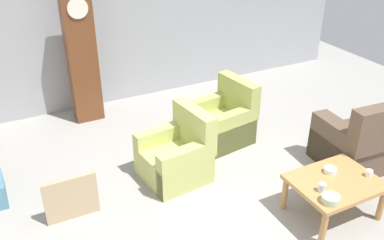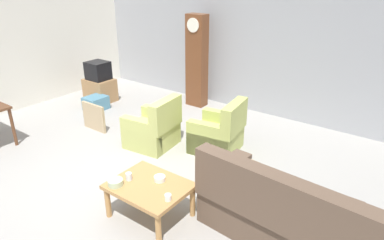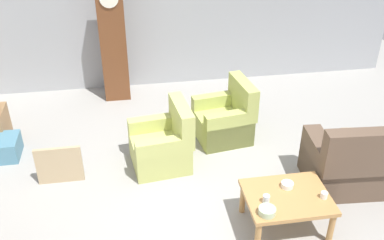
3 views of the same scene
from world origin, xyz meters
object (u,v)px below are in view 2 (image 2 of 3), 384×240
at_px(cup_white_porcelain, 168,197).
at_px(cup_blue_rimmed, 129,176).
at_px(armchair_olive_near, 154,130).
at_px(bowl_white_stacked, 160,178).
at_px(couch_floral, 290,220).
at_px(tv_crt, 98,71).
at_px(storage_box_blue, 96,103).
at_px(grandfather_clock, 197,61).
at_px(tv_stand_cabinet, 100,90).
at_px(armchair_olive_far, 219,134).
at_px(bowl_shallow_green, 115,182).
at_px(coffee_table_wood, 150,189).
at_px(framed_picture_leaning, 94,117).

height_order(cup_white_porcelain, cup_blue_rimmed, cup_blue_rimmed).
height_order(armchair_olive_near, bowl_white_stacked, armchair_olive_near).
bearing_deg(couch_floral, cup_white_porcelain, -151.72).
height_order(tv_crt, storage_box_blue, tv_crt).
bearing_deg(grandfather_clock, armchair_olive_near, -74.27).
xyz_separation_m(tv_stand_cabinet, storage_box_blue, (0.37, -0.45, -0.12)).
xyz_separation_m(storage_box_blue, cup_blue_rimmed, (3.25, -2.08, 0.37)).
distance_m(cup_white_porcelain, cup_blue_rimmed, 0.67).
distance_m(armchair_olive_far, bowl_shallow_green, 2.28).
bearing_deg(coffee_table_wood, bowl_white_stacked, 72.69).
xyz_separation_m(armchair_olive_far, cup_white_porcelain, (0.65, -2.12, 0.20)).
distance_m(cup_blue_rimmed, bowl_shallow_green, 0.19).
bearing_deg(storage_box_blue, couch_floral, -15.88).
bearing_deg(storage_box_blue, armchair_olive_near, -13.41).
relative_size(tv_stand_cabinet, framed_picture_leaning, 1.13).
bearing_deg(storage_box_blue, bowl_white_stacked, -27.55).
bearing_deg(framed_picture_leaning, bowl_shallow_green, -33.16).
bearing_deg(armchair_olive_far, couch_floral, -38.18).
xyz_separation_m(coffee_table_wood, bowl_white_stacked, (0.05, 0.14, 0.10)).
relative_size(framed_picture_leaning, bowl_white_stacked, 4.20).
height_order(cup_blue_rimmed, bowl_white_stacked, cup_blue_rimmed).
bearing_deg(bowl_white_stacked, tv_crt, 149.64).
xyz_separation_m(armchair_olive_far, tv_crt, (-3.64, 0.44, 0.44)).
height_order(framed_picture_leaning, cup_white_porcelain, cup_white_porcelain).
xyz_separation_m(couch_floral, grandfather_clock, (-3.48, 3.06, 0.68)).
bearing_deg(storage_box_blue, cup_blue_rimmed, -32.64).
height_order(armchair_olive_near, bowl_shallow_green, armchair_olive_near).
bearing_deg(bowl_white_stacked, couch_floral, 14.60).
height_order(coffee_table_wood, cup_blue_rimmed, cup_blue_rimmed).
bearing_deg(armchair_olive_far, bowl_white_stacked, -80.70).
bearing_deg(bowl_shallow_green, armchair_olive_near, 118.83).
height_order(couch_floral, cup_white_porcelain, couch_floral).
bearing_deg(tv_crt, storage_box_blue, -50.30).
xyz_separation_m(cup_white_porcelain, cup_blue_rimmed, (-0.67, 0.03, 0.01)).
bearing_deg(cup_blue_rimmed, framed_picture_leaning, 150.54).
relative_size(armchair_olive_far, cup_blue_rimmed, 9.57).
distance_m(tv_stand_cabinet, cup_white_porcelain, 5.00).
distance_m(tv_crt, storage_box_blue, 0.83).
distance_m(coffee_table_wood, bowl_shallow_green, 0.43).
relative_size(cup_white_porcelain, cup_blue_rimmed, 0.83).
distance_m(armchair_olive_near, armchair_olive_far, 1.15).
bearing_deg(couch_floral, tv_crt, 160.90).
bearing_deg(armchair_olive_far, cup_blue_rimmed, -90.48).
distance_m(armchair_olive_near, cup_white_porcelain, 2.30).
bearing_deg(tv_stand_cabinet, cup_blue_rimmed, -34.92).
height_order(armchair_olive_far, bowl_white_stacked, armchair_olive_far).
xyz_separation_m(armchair_olive_far, bowl_shallow_green, (-0.06, -2.27, 0.20)).
xyz_separation_m(tv_crt, bowl_white_stacked, (3.94, -2.31, -0.25)).
bearing_deg(armchair_olive_far, coffee_table_wood, -82.62).
bearing_deg(framed_picture_leaning, storage_box_blue, 139.57).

